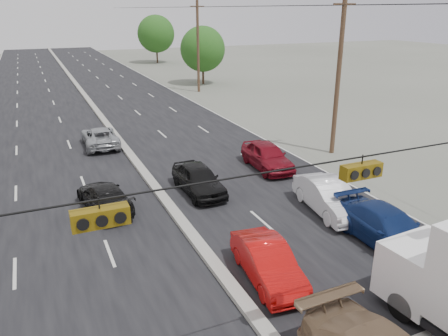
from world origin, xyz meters
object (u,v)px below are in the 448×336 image
Objects in this scene: red_sedan at (268,263)px; oncoming_far at (100,137)px; tree_right_far at (156,34)px; queue_car_e at (267,156)px; oncoming_near at (105,197)px; tree_right_mid at (203,49)px; queue_car_d at (388,229)px; queue_car_a at (199,179)px; utility_pole_right_c at (198,46)px; utility_pole_right_b at (338,75)px; queue_car_b at (329,197)px.

oncoming_far is (-2.80, 18.73, -0.01)m from red_sedan.
tree_right_far is 56.85m from queue_car_e.
queue_car_e is 10.03m from oncoming_near.
queue_car_d is at bearing -101.07° from tree_right_mid.
queue_car_e is (5.05, 1.79, 0.04)m from queue_car_a.
oncoming_near is (-4.80, -0.11, -0.11)m from queue_car_a.
tree_right_far is 59.60m from queue_car_a.
utility_pole_right_c is 2.17× the size of queue_car_e.
tree_right_mid is 1.40× the size of queue_car_d.
utility_pole_right_b is 12.96m from queue_car_d.
queue_car_b is 3.51m from queue_car_d.
utility_pole_right_c is 1.23× the size of tree_right_far.
utility_pole_right_c reaches higher than red_sedan.
utility_pole_right_b is 10.35m from queue_car_b.
queue_car_e is (5.60, 10.06, 0.11)m from red_sedan.
utility_pole_right_c is 2.27× the size of queue_car_a.
queue_car_b is (-5.80, -32.39, -4.34)m from utility_pole_right_c.
utility_pole_right_c is at bearing -116.57° from tree_right_mid.
utility_pole_right_c is 33.19m from queue_car_b.
red_sedan is (-11.10, -36.04, -4.43)m from utility_pole_right_c.
oncoming_near is at bearing -179.70° from queue_car_a.
utility_pole_right_c reaches higher than queue_car_e.
tree_right_mid is 43.39m from red_sedan.
tree_right_far is at bearing 89.16° from queue_car_b.
queue_car_a is (0.55, 8.27, 0.07)m from red_sedan.
tree_right_mid is 1.62× the size of queue_car_a.
tree_right_mid is 1.61× the size of oncoming_near.
queue_car_a is at bearing 123.45° from queue_car_d.
queue_car_b is 0.91× the size of queue_car_d.
queue_car_d is 1.15× the size of oncoming_near.
queue_car_d is 1.11× the size of queue_car_e.
queue_car_e is at bearing 91.56° from queue_car_d.
queue_car_b is at bearing -88.81° from queue_car_e.
queue_car_a is at bearing 109.33° from oncoming_far.
tree_right_mid reaches higher than queue_car_b.
oncoming_far is (-13.90, -17.31, -4.44)m from utility_pole_right_c.
utility_pole_right_b is 1.40× the size of tree_right_mid.
tree_right_far is 67.77m from red_sedan.
red_sedan is at bearing -135.15° from utility_pole_right_b.
oncoming_far is (-3.35, 10.46, -0.08)m from queue_car_a.
queue_car_d reaches higher than oncoming_far.
queue_car_e is at bearing 135.67° from oncoming_far.
utility_pole_right_b reaches higher than queue_car_b.
red_sedan is at bearing 109.87° from oncoming_near.
tree_right_far reaches higher than queue_car_a.
tree_right_mid is at bearing 79.39° from queue_car_e.
queue_car_a is 5.36m from queue_car_e.
queue_car_b is 10.57m from oncoming_near.
tree_right_far is 61.02m from oncoming_near.
red_sedan is at bearing -115.23° from queue_car_e.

